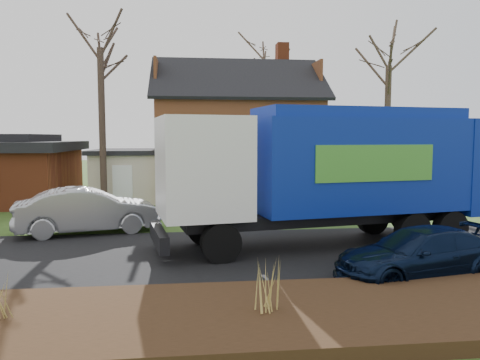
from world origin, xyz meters
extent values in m
plane|color=#2E4517|center=(0.00, 0.00, 0.00)|extent=(120.00, 120.00, 0.00)
cube|color=black|center=(0.00, 0.00, 0.01)|extent=(80.00, 7.00, 0.02)
cube|color=black|center=(0.00, -5.30, 0.15)|extent=(80.00, 3.50, 0.30)
cube|color=beige|center=(2.00, 14.00, 1.35)|extent=(9.00, 7.50, 2.70)
cube|color=#592C19|center=(2.00, 14.00, 4.10)|extent=(9.00, 7.50, 2.80)
cube|color=brown|center=(5.00, 15.00, 8.46)|extent=(0.70, 0.90, 1.60)
cube|color=beige|center=(-4.20, 13.50, 1.30)|extent=(3.50, 5.50, 2.60)
cube|color=black|center=(-4.20, 13.50, 2.72)|extent=(3.90, 5.90, 0.24)
cylinder|color=black|center=(0.05, -0.86, 0.58)|extent=(1.20, 0.58, 1.15)
cylinder|color=black|center=(-0.34, 1.43, 0.58)|extent=(1.20, 0.58, 1.15)
cylinder|color=black|center=(6.27, 0.20, 0.58)|extent=(1.20, 0.58, 1.15)
cylinder|color=black|center=(5.88, 2.49, 0.58)|extent=(1.20, 0.58, 1.15)
cylinder|color=black|center=(7.69, 0.44, 0.58)|extent=(1.20, 0.58, 1.15)
cylinder|color=black|center=(7.30, 2.73, 0.58)|extent=(1.20, 0.58, 1.15)
cube|color=black|center=(3.68, 0.94, 0.94)|extent=(9.61, 2.91, 0.39)
cube|color=white|center=(-0.42, 0.24, 2.66)|extent=(2.98, 3.16, 2.99)
cube|color=black|center=(-1.62, 0.04, 2.82)|extent=(0.50, 2.42, 1.00)
cube|color=black|center=(-1.73, 0.02, 0.61)|extent=(0.74, 2.78, 0.50)
cube|color=navy|center=(4.71, 1.11, 2.66)|extent=(7.34, 3.90, 2.99)
cube|color=navy|center=(4.71, 1.11, 4.32)|extent=(6.96, 3.52, 0.33)
cube|color=navy|center=(8.26, 1.72, 2.55)|extent=(0.86, 2.85, 3.21)
cube|color=#439530|center=(4.79, -0.30, 2.77)|extent=(3.94, 0.71, 1.11)
cube|color=#439530|center=(4.31, 2.47, 2.77)|extent=(3.94, 0.71, 1.11)
imported|color=#96989D|center=(-4.53, 3.80, 0.84)|extent=(5.41, 3.01, 1.69)
imported|color=black|center=(4.87, -2.93, 0.64)|extent=(4.69, 2.63, 1.28)
cylinder|color=#3B2C23|center=(-5.04, 10.14, 3.95)|extent=(0.33, 0.33, 7.91)
cylinder|color=#453629|center=(9.87, 10.47, 3.67)|extent=(0.34, 0.34, 7.33)
cylinder|color=#433328|center=(5.18, 22.95, 4.80)|extent=(0.37, 0.37, 9.60)
cone|color=#9C8844|center=(-4.14, -5.30, 0.70)|extent=(0.04, 0.04, 0.81)
cone|color=tan|center=(0.57, -5.45, 0.80)|extent=(0.04, 0.04, 1.01)
cone|color=tan|center=(0.41, -5.45, 0.80)|extent=(0.04, 0.04, 1.01)
cone|color=tan|center=(0.73, -5.45, 0.80)|extent=(0.04, 0.04, 1.01)
cone|color=tan|center=(0.57, -5.32, 0.80)|extent=(0.04, 0.04, 1.01)
cone|color=tan|center=(0.57, -5.57, 0.80)|extent=(0.04, 0.04, 1.01)
camera|label=1|loc=(-0.87, -13.81, 3.56)|focal=35.00mm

